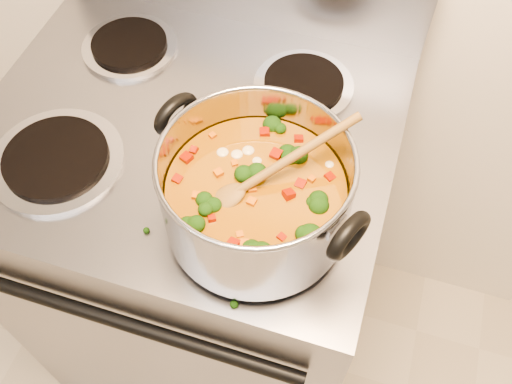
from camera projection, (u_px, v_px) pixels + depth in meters
The scene contains 4 objects.
electric_range at pixel (206, 247), 1.37m from camera, with size 0.73×0.66×1.08m.
stockpot at pixel (256, 194), 0.81m from camera, with size 0.33×0.27×0.16m.
wooden_spoon at pixel (260, 177), 0.78m from camera, with size 0.19×0.18×0.10m.
cooktop_crumbs at pixel (305, 189), 0.91m from camera, with size 0.26×0.36×0.01m.
Camera 1 is at (0.28, 0.57, 1.67)m, focal length 40.00 mm.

